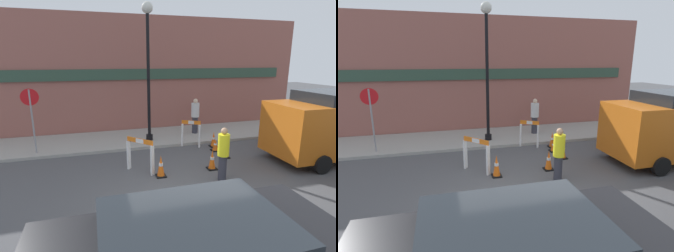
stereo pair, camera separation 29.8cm
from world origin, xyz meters
The scene contains 14 objects.
ground_plane centered at (0.00, 0.00, 0.00)m, with size 60.00×60.00×0.00m, color #4C4C4F.
sidewalk_slab centered at (0.00, 5.93, 0.06)m, with size 18.00×2.87×0.11m.
storefront_facade centered at (0.00, 7.44, 2.75)m, with size 18.00×0.22×5.50m.
streetlamp_post centered at (0.45, 5.37, 3.64)m, with size 0.44×0.44×5.51m.
stop_sign centered at (-3.92, 4.95, 1.70)m, with size 0.60×0.10×2.38m.
barricade_0 centered at (1.96, 4.35, 0.58)m, with size 0.73×0.51×1.10m.
barricade_1 centered at (-0.47, 2.45, 0.61)m, with size 0.76×0.82×1.10m.
traffic_cone_0 centered at (2.70, 2.81, 0.27)m, with size 0.30×0.30×0.56m.
traffic_cone_1 centered at (1.80, 2.00, 0.31)m, with size 0.30×0.30×0.65m.
traffic_cone_2 centered at (0.06, 1.92, 0.33)m, with size 0.30×0.30×0.68m.
traffic_cone_3 centered at (2.85, 4.07, 0.31)m, with size 0.30×0.30×0.63m.
traffic_cone_4 centered at (2.70, 3.59, 0.23)m, with size 0.30×0.30×0.48m.
person_worker centered at (1.74, 1.19, 0.86)m, with size 0.42×0.42×1.60m.
person_pedestrian centered at (2.74, 5.86, 0.98)m, with size 0.38×0.38×1.63m.
Camera 1 is at (-1.78, -5.24, 3.47)m, focal length 28.00 mm.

